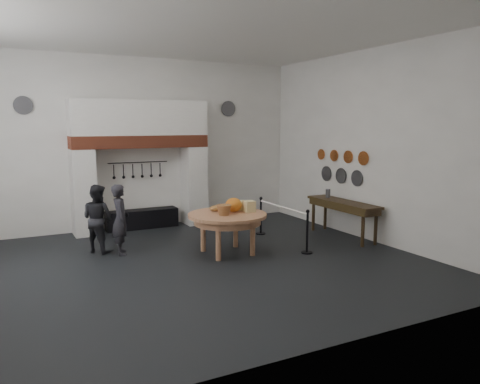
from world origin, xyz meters
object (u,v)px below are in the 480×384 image
iron_range (142,219)px  visitor_near (120,219)px  barrier_post_far (261,217)px  visitor_far (98,218)px  side_table (343,202)px  work_table (227,215)px  barrier_post_near (307,233)px

iron_range → visitor_near: (-1.08, -2.28, 0.51)m
iron_range → barrier_post_far: size_ratio=2.11×
visitor_far → side_table: bearing=-142.9°
iron_range → work_table: 3.47m
work_table → barrier_post_near: size_ratio=1.87×
work_table → visitor_far: visitor_far is taller
iron_range → visitor_near: size_ratio=1.26×
iron_range → barrier_post_far: barrier_post_far is taller
iron_range → visitor_near: bearing=-115.5°
visitor_near → barrier_post_far: visitor_near is taller
work_table → barrier_post_far: barrier_post_far is taller
visitor_far → barrier_post_far: (3.97, -0.18, -0.29)m
iron_range → barrier_post_near: barrier_post_near is taller
visitor_near → visitor_far: (-0.40, 0.40, -0.01)m
side_table → visitor_near: bearing=169.2°
visitor_near → visitor_far: visitor_near is taller
barrier_post_far → visitor_near: bearing=-176.5°
visitor_far → side_table: visitor_far is taller
barrier_post_far → work_table: bearing=-141.4°
work_table → visitor_near: size_ratio=1.11×
visitor_near → side_table: 5.28m
side_table → barrier_post_far: size_ratio=2.44×
visitor_near → work_table: bearing=-108.6°
side_table → iron_range: bearing=141.4°
iron_range → side_table: side_table is taller
work_table → side_table: (3.14, 0.01, 0.03)m
iron_range → visitor_far: visitor_far is taller
iron_range → visitor_far: 2.44m
visitor_near → barrier_post_near: 4.00m
side_table → barrier_post_near: (-1.62, -0.79, -0.42)m
work_table → iron_range: bearing=106.3°
visitor_near → visitor_far: size_ratio=1.02×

